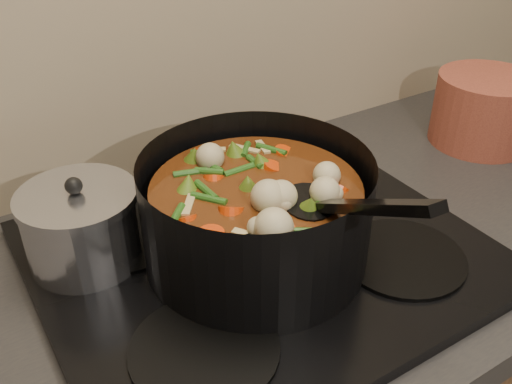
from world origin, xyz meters
TOP-DOWN VIEW (x-y plane):
  - stovetop at (0.00, 1.93)m, footprint 0.62×0.54m
  - stockpot at (-0.01, 1.92)m, footprint 0.38×0.46m
  - saucepan at (-0.22, 2.04)m, footprint 0.16×0.16m
  - terracotta_crock at (0.58, 2.01)m, footprint 0.26×0.26m

SIDE VIEW (x-z plane):
  - stovetop at x=0.00m, z-range 0.91..0.93m
  - terracotta_crock at x=0.58m, z-range 0.91..1.05m
  - saucepan at x=-0.22m, z-range 0.92..1.05m
  - stockpot at x=-0.01m, z-range 0.89..1.12m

